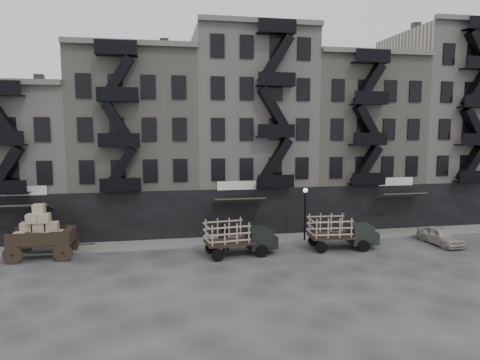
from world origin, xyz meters
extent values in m
plane|color=#38383A|center=(0.00, 0.00, 0.00)|extent=(140.00, 140.00, 0.00)
cube|color=slate|center=(0.00, 3.75, 0.07)|extent=(55.00, 2.50, 0.15)
cube|color=#A49E97|center=(-20.00, 10.00, 6.00)|extent=(10.00, 10.00, 12.00)
cube|color=#4C4744|center=(-17.50, 10.00, 12.60)|extent=(0.70, 0.70, 1.20)
cube|color=gray|center=(-10.00, 10.00, 7.50)|extent=(10.00, 10.00, 15.00)
cube|color=black|center=(-10.00, 5.05, 2.00)|extent=(10.00, 0.35, 4.00)
cube|color=#595651|center=(-10.00, 4.85, 15.20)|extent=(10.00, 0.50, 0.40)
cube|color=#4C4744|center=(-13.00, 10.00, 15.60)|extent=(0.70, 0.70, 1.20)
cube|color=#4C4744|center=(-7.50, 10.00, 15.60)|extent=(0.70, 0.70, 1.20)
cube|color=#A49E97|center=(0.00, 10.00, 8.50)|extent=(10.00, 10.00, 17.00)
cube|color=black|center=(0.00, 5.05, 2.00)|extent=(10.00, 0.35, 4.00)
cube|color=#595651|center=(0.00, 4.85, 17.20)|extent=(10.00, 0.50, 0.40)
cube|color=#4C4744|center=(-3.00, 10.00, 17.60)|extent=(0.70, 0.70, 1.20)
cube|color=#4C4744|center=(2.50, 10.00, 17.60)|extent=(0.70, 0.70, 1.20)
cube|color=gray|center=(10.00, 10.00, 7.50)|extent=(10.00, 10.00, 15.00)
cube|color=black|center=(10.00, 5.05, 2.00)|extent=(10.00, 0.35, 4.00)
cube|color=#595651|center=(10.00, 4.85, 15.20)|extent=(10.00, 0.50, 0.40)
cube|color=#4C4744|center=(7.00, 10.00, 15.60)|extent=(0.70, 0.70, 1.20)
cube|color=#4C4744|center=(12.50, 10.00, 15.60)|extent=(0.70, 0.70, 1.20)
cube|color=#A49E97|center=(20.00, 10.00, 9.00)|extent=(10.00, 10.00, 18.00)
cube|color=black|center=(20.00, 5.05, 2.00)|extent=(10.00, 0.35, 4.00)
cube|color=#4C4744|center=(17.00, 10.00, 18.60)|extent=(0.70, 0.70, 1.20)
cube|color=#4C4744|center=(22.50, 10.00, 18.60)|extent=(0.70, 0.70, 1.20)
cylinder|color=black|center=(3.00, 2.60, 2.00)|extent=(0.14, 0.14, 4.00)
sphere|color=silver|center=(3.00, 2.60, 4.10)|extent=(0.36, 0.36, 0.36)
cube|color=black|center=(-16.14, 1.87, 1.13)|extent=(4.08, 2.19, 0.23)
cylinder|color=black|center=(-17.73, 0.77, 0.62)|extent=(1.24, 0.13, 1.24)
cylinder|color=black|center=(-17.70, 3.02, 0.62)|extent=(1.24, 0.13, 1.24)
cylinder|color=black|center=(-14.58, 0.73, 0.62)|extent=(1.24, 0.13, 1.24)
cylinder|color=black|center=(-14.55, 2.98, 0.62)|extent=(1.24, 0.13, 1.24)
cube|color=black|center=(-14.34, 1.85, 1.58)|extent=(0.59, 1.81, 0.90)
cube|color=black|center=(-3.45, -0.05, 1.00)|extent=(3.44, 2.28, 0.17)
cube|color=black|center=(-1.27, 0.21, 1.10)|extent=(1.72, 1.88, 1.43)
cube|color=black|center=(-0.42, 0.32, 0.81)|extent=(0.93, 1.51, 0.86)
cylinder|color=black|center=(-1.25, -0.74, 0.43)|extent=(0.88, 0.31, 0.86)
cylinder|color=black|center=(-1.48, 1.15, 0.43)|extent=(0.88, 0.31, 0.86)
cylinder|color=black|center=(-4.37, -1.12, 0.43)|extent=(0.88, 0.31, 0.86)
cylinder|color=black|center=(-4.60, 0.77, 0.43)|extent=(0.88, 0.31, 0.86)
cube|color=black|center=(4.26, 0.26, 1.00)|extent=(3.36, 2.13, 0.17)
cube|color=black|center=(6.44, 0.10, 1.09)|extent=(1.64, 1.82, 1.43)
cube|color=black|center=(7.29, 0.04, 0.81)|extent=(0.86, 1.48, 0.86)
cylinder|color=black|center=(6.28, -0.84, 0.43)|extent=(0.87, 0.27, 0.86)
cylinder|color=black|center=(6.41, 1.06, 0.43)|extent=(0.87, 0.27, 0.86)
cylinder|color=black|center=(3.15, -0.61, 0.43)|extent=(0.87, 0.27, 0.86)
cylinder|color=black|center=(3.29, 1.29, 0.43)|extent=(0.87, 0.27, 0.86)
imported|color=#B1AA9F|center=(13.00, -0.07, 0.68)|extent=(1.94, 4.11, 1.36)
imported|color=black|center=(-3.68, 1.27, 1.02)|extent=(1.25, 1.20, 2.03)
camera|label=1|loc=(-8.05, -28.73, 8.91)|focal=32.00mm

